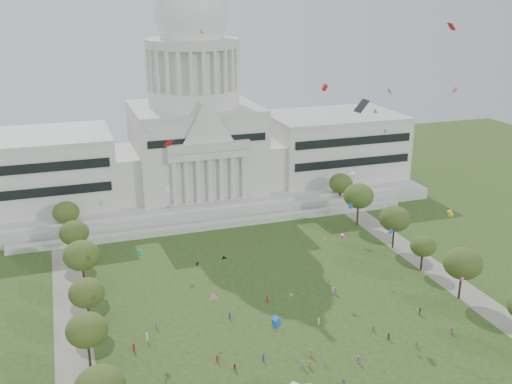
{
  "coord_description": "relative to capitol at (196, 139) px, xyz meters",
  "views": [
    {
      "loc": [
        -46.07,
        -92.62,
        72.97
      ],
      "look_at": [
        0.0,
        45.0,
        24.0
      ],
      "focal_mm": 42.0,
      "sensor_mm": 36.0,
      "label": 1
    }
  ],
  "objects": [
    {
      "name": "ground",
      "position": [
        0.0,
        -113.59,
        -22.3
      ],
      "size": [
        400.0,
        400.0,
        0.0
      ],
      "primitive_type": "plane",
      "color": "#2F461A",
      "rests_on": "ground"
    },
    {
      "name": "capitol",
      "position": [
        0.0,
        0.0,
        0.0
      ],
      "size": [
        160.0,
        64.5,
        91.3
      ],
      "color": "beige",
      "rests_on": "ground"
    },
    {
      "name": "path_left",
      "position": [
        -48.0,
        -83.59,
        -22.28
      ],
      "size": [
        8.0,
        160.0,
        0.04
      ],
      "primitive_type": "cube",
      "color": "gray",
      "rests_on": "ground"
    },
    {
      "name": "path_right",
      "position": [
        48.0,
        -83.59,
        -22.28
      ],
      "size": [
        8.0,
        160.0,
        0.04
      ],
      "primitive_type": "cube",
      "color": "gray",
      "rests_on": "ground"
    },
    {
      "name": "row_tree_l_2",
      "position": [
        -45.04,
        -96.29,
        -13.79
      ],
      "size": [
        8.42,
        8.42,
        11.97
      ],
      "color": "black",
      "rests_on": "ground"
    },
    {
      "name": "row_tree_r_2",
      "position": [
        44.17,
        -96.15,
        -12.64
      ],
      "size": [
        9.55,
        9.55,
        13.58
      ],
      "color": "black",
      "rests_on": "ground"
    },
    {
      "name": "row_tree_l_3",
      "position": [
        -44.09,
        -79.67,
        -14.09
      ],
      "size": [
        8.12,
        8.12,
        11.55
      ],
      "color": "black",
      "rests_on": "ground"
    },
    {
      "name": "row_tree_r_3",
      "position": [
        44.4,
        -79.1,
        -15.21
      ],
      "size": [
        7.01,
        7.01,
        9.98
      ],
      "color": "black",
      "rests_on": "ground"
    },
    {
      "name": "row_tree_l_4",
      "position": [
        -44.08,
        -61.17,
        -12.9
      ],
      "size": [
        9.29,
        9.29,
        13.21
      ],
      "color": "black",
      "rests_on": "ground"
    },
    {
      "name": "row_tree_r_4",
      "position": [
        44.76,
        -63.55,
        -13.01
      ],
      "size": [
        9.19,
        9.19,
        13.06
      ],
      "color": "black",
      "rests_on": "ground"
    },
    {
      "name": "row_tree_l_5",
      "position": [
        -45.22,
        -42.58,
        -13.88
      ],
      "size": [
        8.33,
        8.33,
        11.85
      ],
      "color": "black",
      "rests_on": "ground"
    },
    {
      "name": "row_tree_r_5",
      "position": [
        43.49,
        -43.4,
        -12.37
      ],
      "size": [
        9.82,
        9.82,
        13.96
      ],
      "color": "black",
      "rests_on": "ground"
    },
    {
      "name": "row_tree_l_6",
      "position": [
        -46.87,
        -24.45,
        -14.02
      ],
      "size": [
        8.19,
        8.19,
        11.64
      ],
      "color": "black",
      "rests_on": "ground"
    },
    {
      "name": "row_tree_r_6",
      "position": [
        45.96,
        -25.46,
        -13.79
      ],
      "size": [
        8.42,
        8.42,
        11.97
      ],
      "color": "black",
      "rests_on": "ground"
    },
    {
      "name": "person_0",
      "position": [
        32.52,
        -109.45,
        -21.48
      ],
      "size": [
        0.81,
        0.95,
        1.64
      ],
      "primitive_type": "imported",
      "rotation": [
        0.0,
        0.0,
        5.15
      ],
      "color": "#994C8C",
      "rests_on": "ground"
    },
    {
      "name": "person_2",
      "position": [
        30.55,
        -99.98,
        -21.33
      ],
      "size": [
        1.0,
        1.1,
        1.93
      ],
      "primitive_type": "imported",
      "rotation": [
        0.0,
        0.0,
        0.98
      ],
      "color": "#4C4C51",
      "rests_on": "ground"
    },
    {
      "name": "person_3",
      "position": [
        7.45,
        -112.69,
        -21.38
      ],
      "size": [
        1.13,
        1.33,
        1.84
      ],
      "primitive_type": "imported",
      "rotation": [
        0.0,
        0.0,
        5.25
      ],
      "color": "#994C8C",
      "rests_on": "ground"
    },
    {
      "name": "person_4",
      "position": [
        0.59,
        -110.83,
        -21.37
      ],
      "size": [
        0.89,
        1.22,
        1.86
      ],
      "primitive_type": "imported",
      "rotation": [
        0.0,
        0.0,
        5.02
      ],
      "color": "silver",
      "rests_on": "ground"
    },
    {
      "name": "person_5",
      "position": [
        -4.05,
        -110.71,
        -21.35
      ],
      "size": [
        1.26,
        1.89,
        1.9
      ],
      "primitive_type": "imported",
      "rotation": [
        0.0,
        0.0,
        1.92
      ],
      "color": "silver",
      "rests_on": "ground"
    },
    {
      "name": "person_8",
      "position": [
        -17.43,
        -106.98,
        -21.52
      ],
      "size": [
        0.89,
        0.79,
        1.56
      ],
      "primitive_type": "imported",
      "rotation": [
        0.0,
        0.0,
        2.6
      ],
      "color": "#B21E1E",
      "rests_on": "ground"
    },
    {
      "name": "person_9",
      "position": [
        21.93,
        -111.73,
        -21.53
      ],
      "size": [
        1.1,
        0.98,
        1.52
      ],
      "primitive_type": "imported",
      "rotation": [
        0.0,
        0.0,
        0.6
      ],
      "color": "#4C4C51",
      "rests_on": "ground"
    },
    {
      "name": "person_10",
      "position": [
        16.48,
        -102.78,
        -21.57
      ],
      "size": [
        0.7,
        0.95,
        1.44
      ],
      "primitive_type": "imported",
      "rotation": [
        0.0,
        0.0,
        1.25
      ],
      "color": "olive",
      "rests_on": "ground"
    },
    {
      "name": "distant_crowd",
      "position": [
        -13.08,
        -99.0,
        -21.43
      ],
      "size": [
        60.4,
        39.5,
        1.91
      ],
      "color": "navy",
      "rests_on": "ground"
    },
    {
      "name": "kite_swarm",
      "position": [
        3.37,
        -105.76,
        5.8
      ],
      "size": [
        84.79,
        103.5,
        59.77
      ],
      "color": "green",
      "rests_on": "ground"
    }
  ]
}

